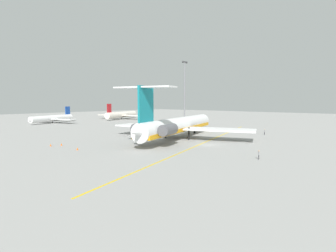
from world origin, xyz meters
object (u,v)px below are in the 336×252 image
object	(u,v)px
ground_crew_starboard	(265,131)
safety_cone_wingtip	(51,145)
light_mast	(185,89)
ground_crew_near_nose	(152,124)
airliner_mid_left	(51,118)
safety_cone_nose	(77,149)
safety_cone_tail	(61,144)
ground_crew_near_tail	(259,154)
ground_crew_portside	(163,125)
main_jetliner	(177,125)
airliner_mid_right	(122,115)

from	to	relation	value
ground_crew_starboard	safety_cone_wingtip	size ratio (longest dim) A/B	3.23
light_mast	ground_crew_near_nose	bearing A→B (deg)	-163.19
airliner_mid_left	light_mast	size ratio (longest dim) A/B	0.81
safety_cone_nose	safety_cone_tail	distance (m)	7.80
ground_crew_near_tail	safety_cone_nose	xyz separation A→B (m)	(-16.12, 32.38, -0.78)
ground_crew_portside	main_jetliner	bearing A→B (deg)	155.11
safety_cone_wingtip	safety_cone_tail	distance (m)	2.28
ground_crew_starboard	safety_cone_wingtip	bearing A→B (deg)	10.76
safety_cone_tail	ground_crew_near_nose	bearing A→B (deg)	18.11
main_jetliner	light_mast	world-z (taller)	light_mast
airliner_mid_right	ground_crew_near_tail	bearing A→B (deg)	-135.70
safety_cone_nose	airliner_mid_left	bearing A→B (deg)	68.61
airliner_mid_right	ground_crew_starboard	distance (m)	89.53
safety_cone_wingtip	safety_cone_tail	size ratio (longest dim) A/B	1.00
airliner_mid_right	light_mast	xyz separation A→B (m)	(12.64, -34.87, 13.86)
airliner_mid_left	ground_crew_portside	size ratio (longest dim) A/B	13.48
ground_crew_portside	ground_crew_near_tail	bearing A→B (deg)	164.65
airliner_mid_right	ground_crew_near_tail	world-z (taller)	airliner_mid_right
ground_crew_near_nose	ground_crew_near_tail	world-z (taller)	ground_crew_near_nose
airliner_mid_left	ground_crew_near_nose	size ratio (longest dim) A/B	13.94
safety_cone_tail	light_mast	world-z (taller)	light_mast
ground_crew_near_tail	safety_cone_wingtip	size ratio (longest dim) A/B	3.04
ground_crew_near_nose	main_jetliner	bearing A→B (deg)	-93.74
airliner_mid_right	safety_cone_tail	size ratio (longest dim) A/B	52.63
main_jetliner	ground_crew_portside	world-z (taller)	main_jetliner
airliner_mid_right	ground_crew_starboard	world-z (taller)	airliner_mid_right
safety_cone_wingtip	safety_cone_tail	xyz separation A→B (m)	(1.97, -1.15, 0.00)
safety_cone_nose	safety_cone_wingtip	distance (m)	9.06
airliner_mid_left	ground_crew_starboard	distance (m)	93.89
main_jetliner	ground_crew_portside	distance (m)	28.53
airliner_mid_left	safety_cone_tail	distance (m)	68.76
safety_cone_nose	light_mast	world-z (taller)	light_mast
ground_crew_portside	safety_cone_nose	distance (m)	47.53
airliner_mid_left	safety_cone_wingtip	world-z (taller)	airliner_mid_left
ground_crew_portside	safety_cone_wingtip	world-z (taller)	ground_crew_portside
ground_crew_starboard	light_mast	size ratio (longest dim) A/B	0.06
airliner_mid_left	ground_crew_portside	distance (m)	57.22
ground_crew_near_tail	safety_cone_nose	bearing A→B (deg)	177.69
safety_cone_nose	main_jetliner	bearing A→B (deg)	-11.88
airliner_mid_right	ground_crew_near_nose	world-z (taller)	airliner_mid_right
ground_crew_near_tail	safety_cone_tail	distance (m)	43.11
airliner_mid_left	ground_crew_starboard	world-z (taller)	airliner_mid_left
light_mast	ground_crew_starboard	bearing A→B (deg)	-118.90
ground_crew_portside	safety_cone_nose	size ratio (longest dim) A/B	3.34
airliner_mid_left	ground_crew_near_tail	bearing A→B (deg)	64.35
airliner_mid_left	safety_cone_nose	distance (m)	76.14
ground_crew_portside	airliner_mid_left	bearing A→B (deg)	32.27
ground_crew_near_nose	ground_crew_portside	world-z (taller)	ground_crew_portside
ground_crew_starboard	ground_crew_near_nose	bearing A→B (deg)	-42.43
main_jetliner	safety_cone_wingtip	xyz separation A→B (m)	(-27.90, 14.49, -3.39)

